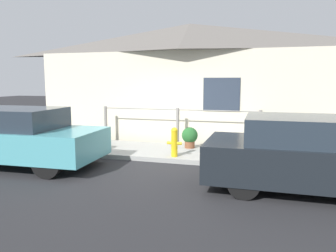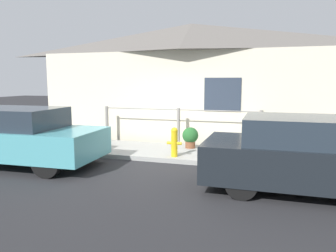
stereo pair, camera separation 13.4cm
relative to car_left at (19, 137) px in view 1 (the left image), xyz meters
name	(u,v)px [view 1 (the left image)]	position (x,y,z in m)	size (l,w,h in m)	color
ground_plane	(159,163)	(3.14, 1.23, -0.71)	(60.00, 60.00, 0.00)	#262628
sidewalk	(170,152)	(3.14, 2.21, -0.65)	(24.00, 1.96, 0.12)	#9E9E99
house	(189,46)	(3.14, 4.47, 2.47)	(10.34, 2.23, 3.94)	beige
fence	(178,125)	(3.14, 3.04, 0.02)	(4.90, 0.10, 1.12)	gray
car_left	(19,137)	(0.00, 0.00, 0.00)	(3.97, 1.90, 1.40)	teal
car_right	(313,155)	(6.53, 0.00, -0.02)	(4.00, 1.80, 1.39)	black
fire_hydrant	(174,141)	(3.46, 1.50, -0.20)	(0.39, 0.17, 0.76)	yellow
potted_plant_near_hydrant	(190,137)	(3.60, 2.68, -0.26)	(0.46, 0.46, 0.60)	brown
potted_plant_by_fence	(88,135)	(0.48, 2.38, -0.32)	(0.36, 0.36, 0.53)	slate
potted_plant_corner	(271,139)	(5.85, 2.82, -0.23)	(0.60, 0.60, 0.68)	slate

